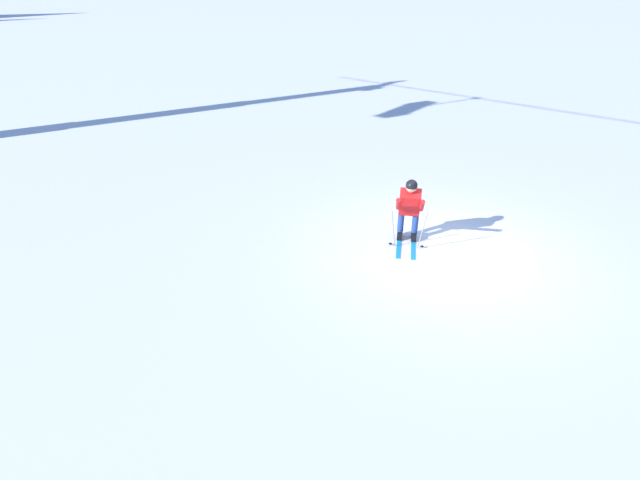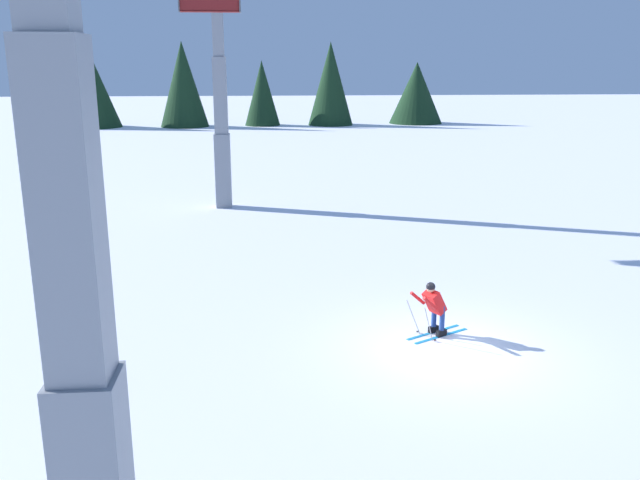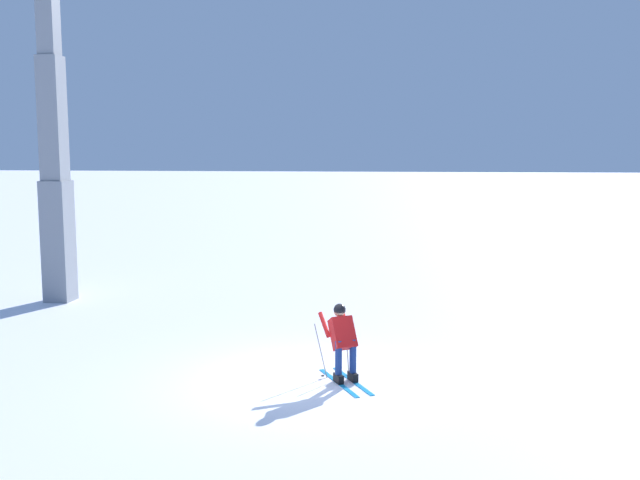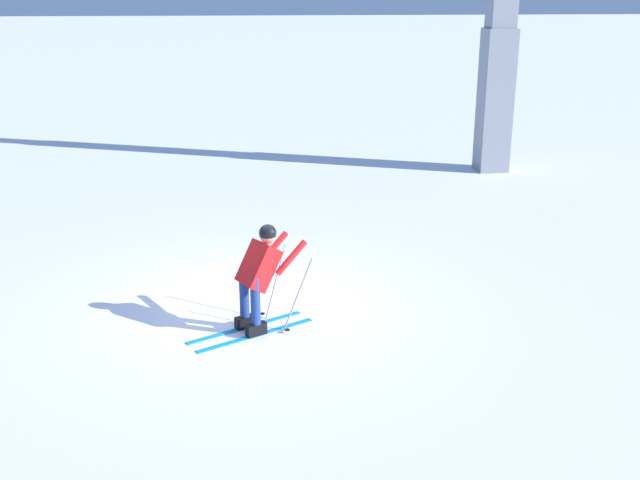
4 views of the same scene
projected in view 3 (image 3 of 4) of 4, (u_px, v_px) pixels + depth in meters
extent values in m
plane|color=white|center=(297.00, 381.00, 13.59)|extent=(260.00, 260.00, 0.00)
cube|color=#198CCC|center=(338.00, 383.00, 13.44)|extent=(0.92, 1.58, 0.01)
cube|color=black|center=(338.00, 378.00, 13.43)|extent=(0.23, 0.30, 0.16)
cylinder|color=navy|center=(339.00, 357.00, 13.38)|extent=(0.13, 0.13, 0.65)
cube|color=#198CCC|center=(353.00, 381.00, 13.55)|extent=(0.92, 1.58, 0.01)
cube|color=black|center=(353.00, 377.00, 13.54)|extent=(0.23, 0.30, 0.16)
cylinder|color=navy|center=(353.00, 356.00, 13.49)|extent=(0.13, 0.13, 0.65)
cube|color=red|center=(343.00, 333.00, 13.52)|extent=(0.62, 0.66, 0.65)
sphere|color=tan|center=(340.00, 312.00, 13.61)|extent=(0.22, 0.22, 0.22)
sphere|color=black|center=(340.00, 310.00, 13.61)|extent=(0.23, 0.23, 0.23)
cylinder|color=red|center=(324.00, 325.00, 13.76)|extent=(0.31, 0.47, 0.43)
cylinder|color=gray|center=(321.00, 354.00, 13.85)|extent=(0.35, 0.37, 1.12)
cylinder|color=black|center=(323.00, 376.00, 13.72)|extent=(0.07, 0.07, 0.01)
cylinder|color=red|center=(346.00, 322.00, 13.93)|extent=(0.31, 0.47, 0.43)
cylinder|color=gray|center=(347.00, 351.00, 14.05)|extent=(0.14, 0.47, 1.12)
cylinder|color=black|center=(353.00, 372.00, 13.96)|extent=(0.07, 0.07, 0.01)
cube|color=gray|center=(58.00, 241.00, 20.57)|extent=(0.73, 0.73, 3.49)
cube|color=gray|center=(53.00, 119.00, 20.14)|extent=(0.61, 0.61, 3.49)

